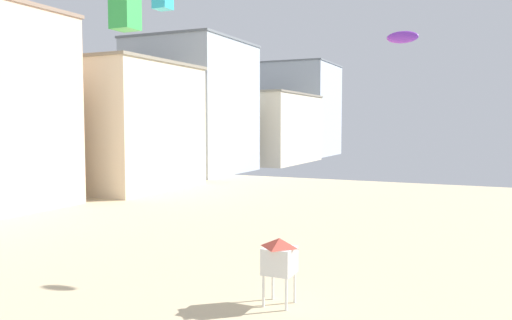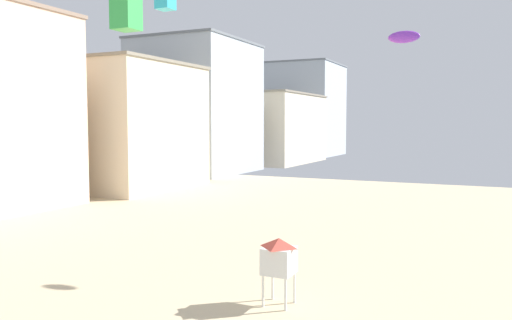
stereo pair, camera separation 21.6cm
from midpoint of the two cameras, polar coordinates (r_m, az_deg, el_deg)
The scene contains 7 objects.
boardwalk_hotel_mid at distance 57.24m, azimuth -16.09°, elevation 3.70°, with size 17.16×14.49×13.16m.
boardwalk_hotel_far at distance 71.96m, azimuth -6.53°, elevation 5.88°, with size 13.81×15.76×18.17m.
boardwalk_hotel_distant at distance 90.55m, azimuth 0.49°, elevation 3.58°, with size 18.28×21.38×11.99m.
boardwalk_hotel_furthest at distance 111.14m, azimuth 5.28°, elevation 5.61°, with size 15.31×16.50×19.57m.
lifeguard_stand at distance 19.43m, azimuth 2.90°, elevation -10.76°, with size 1.10×1.10×2.55m.
kite_green_box at distance 24.27m, azimuth -14.07°, elevation 15.79°, with size 1.04×1.04×1.63m.
kite_purple_parafoil_2 at distance 26.01m, azimuth 16.44°, elevation 13.06°, with size 1.49×0.42×0.58m.
Camera 2 is at (13.71, -0.26, 6.82)m, focal length 35.78 mm.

